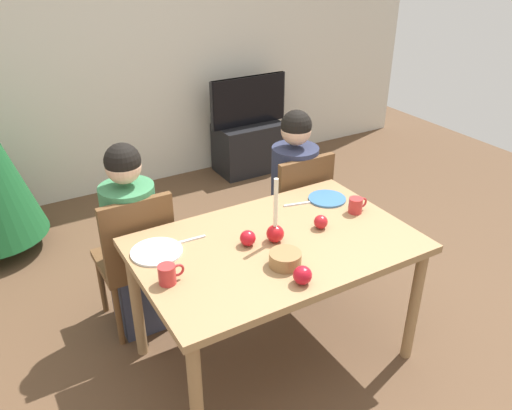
{
  "coord_description": "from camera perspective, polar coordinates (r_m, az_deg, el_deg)",
  "views": [
    {
      "loc": [
        -1.2,
        -1.84,
        2.14
      ],
      "look_at": [
        0.0,
        0.2,
        0.87
      ],
      "focal_mm": 36.17,
      "sensor_mm": 36.0,
      "label": 1
    }
  ],
  "objects": [
    {
      "name": "apple_near_candle",
      "position": [
        2.72,
        7.24,
        -1.91
      ],
      "size": [
        0.07,
        0.07,
        0.07
      ],
      "primitive_type": "sphere",
      "color": "#AF1A20",
      "rests_on": "dining_table"
    },
    {
      "name": "back_wall",
      "position": [
        4.68,
        -15.72,
        16.84
      ],
      "size": [
        6.4,
        0.1,
        2.6
      ],
      "primitive_type": "cube",
      "color": "beige",
      "rests_on": "ground"
    },
    {
      "name": "plate_left",
      "position": [
        2.56,
        -10.93,
        -5.09
      ],
      "size": [
        0.25,
        0.25,
        0.01
      ],
      "primitive_type": "cylinder",
      "color": "silver",
      "rests_on": "dining_table"
    },
    {
      "name": "apple_by_right_mug",
      "position": [
        2.56,
        -0.91,
        -3.68
      ],
      "size": [
        0.08,
        0.08,
        0.08
      ],
      "primitive_type": "sphere",
      "color": "red",
      "rests_on": "dining_table"
    },
    {
      "name": "tv",
      "position": [
        4.97,
        -0.83,
        11.45
      ],
      "size": [
        0.79,
        0.05,
        0.46
      ],
      "color": "black",
      "rests_on": "tv_stand"
    },
    {
      "name": "bowl_walnuts",
      "position": [
        2.42,
        3.24,
        -5.98
      ],
      "size": [
        0.15,
        0.15,
        0.07
      ],
      "primitive_type": "cylinder",
      "color": "olive",
      "rests_on": "dining_table"
    },
    {
      "name": "candle_centerpiece",
      "position": [
        2.57,
        2.2,
        -2.68
      ],
      "size": [
        0.09,
        0.09,
        0.35
      ],
      "color": "red",
      "rests_on": "dining_table"
    },
    {
      "name": "apple_by_left_plate",
      "position": [
        2.3,
        5.17,
        -7.73
      ],
      "size": [
        0.09,
        0.09,
        0.09
      ],
      "primitive_type": "sphere",
      "color": "#B61221",
      "rests_on": "dining_table"
    },
    {
      "name": "chair_left",
      "position": [
        3.01,
        -13.1,
        -5.35
      ],
      "size": [
        0.4,
        0.4,
        0.9
      ],
      "color": "brown",
      "rests_on": "ground"
    },
    {
      "name": "dining_table",
      "position": [
        2.65,
        2.2,
        -5.65
      ],
      "size": [
        1.4,
        0.9,
        0.75
      ],
      "color": "#99754C",
      "rests_on": "ground"
    },
    {
      "name": "fork_left",
      "position": [
        2.63,
        -7.45,
        -3.87
      ],
      "size": [
        0.18,
        0.02,
        0.01
      ],
      "primitive_type": "cube",
      "rotation": [
        0.0,
        0.0,
        -0.05
      ],
      "color": "silver",
      "rests_on": "dining_table"
    },
    {
      "name": "mug_left",
      "position": [
        2.33,
        -9.72,
        -7.55
      ],
      "size": [
        0.12,
        0.08,
        0.09
      ],
      "color": "#B72D2D",
      "rests_on": "dining_table"
    },
    {
      "name": "tv_stand",
      "position": [
        5.13,
        -0.79,
        6.41
      ],
      "size": [
        0.64,
        0.4,
        0.48
      ],
      "primitive_type": "cube",
      "color": "black",
      "rests_on": "ground"
    },
    {
      "name": "plate_right",
      "position": [
        3.03,
        7.87,
        0.7
      ],
      "size": [
        0.22,
        0.22,
        0.01
      ],
      "primitive_type": "cylinder",
      "color": "teal",
      "rests_on": "dining_table"
    },
    {
      "name": "mug_right",
      "position": [
        2.9,
        11.0,
        -0.02
      ],
      "size": [
        0.12,
        0.08,
        0.09
      ],
      "color": "#B72D2D",
      "rests_on": "dining_table"
    },
    {
      "name": "fork_right",
      "position": [
        2.96,
        4.75,
        0.14
      ],
      "size": [
        0.18,
        0.06,
        0.01
      ],
      "primitive_type": "cube",
      "rotation": [
        0.0,
        0.0,
        -0.24
      ],
      "color": "silver",
      "rests_on": "dining_table"
    },
    {
      "name": "person_left_child",
      "position": [
        3.01,
        -13.41,
        -4.13
      ],
      "size": [
        0.3,
        0.3,
        1.17
      ],
      "color": "#33384C",
      "rests_on": "ground"
    },
    {
      "name": "person_right_child",
      "position": [
        3.42,
        4.17,
        0.74
      ],
      "size": [
        0.3,
        0.3,
        1.17
      ],
      "color": "#33384C",
      "rests_on": "ground"
    },
    {
      "name": "ground_plane",
      "position": [
        3.07,
        1.97,
        -16.06
      ],
      "size": [
        7.68,
        7.68,
        0.0
      ],
      "primitive_type": "plane",
      "color": "brown"
    },
    {
      "name": "chair_right",
      "position": [
        3.42,
        4.44,
        -0.34
      ],
      "size": [
        0.4,
        0.4,
        0.9
      ],
      "color": "brown",
      "rests_on": "ground"
    }
  ]
}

